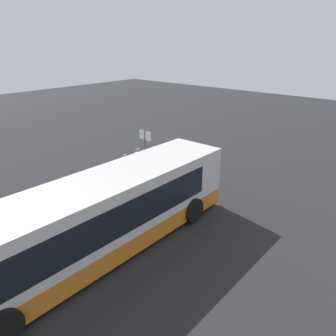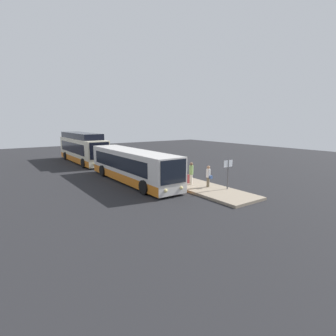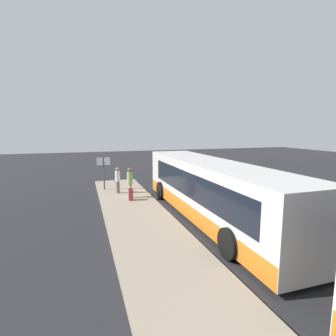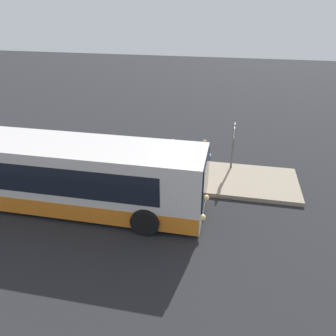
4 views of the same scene
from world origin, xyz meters
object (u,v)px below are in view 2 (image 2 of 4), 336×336
Objects in this scene: bus_lead at (132,166)px; passenger_boarding at (208,175)px; passenger_waiting at (191,172)px; sign_post at (228,170)px; suitcase at (187,179)px; bus_second at (82,149)px.

passenger_boarding is (5.85, 3.67, -0.28)m from bus_lead.
bus_lead is 7.38× the size of passenger_boarding.
bus_lead is at bearing -64.88° from passenger_boarding.
passenger_waiting is 3.05m from sign_post.
suitcase is 0.43× the size of sign_post.
bus_second reaches higher than passenger_boarding.
bus_second is at bearing -86.41° from passenger_boarding.
sign_post reaches higher than passenger_waiting.
bus_second is 6.71× the size of passenger_waiting.
bus_second is at bearing -169.75° from suitcase.
bus_lead is 13.80m from bus_second.
sign_post is (2.71, 1.32, 0.47)m from passenger_waiting.
suitcase is at bearing -159.43° from sign_post.
passenger_waiting is 0.89m from suitcase.
bus_second is 19.99m from passenger_boarding.
bus_lead reaches higher than passenger_boarding.
bus_second is at bearing -180.00° from bus_lead.
bus_second is 5.45× the size of sign_post.
suitcase is (-2.01, -0.48, -0.57)m from passenger_boarding.
sign_post is at bearing -127.31° from passenger_waiting.
passenger_waiting reaches higher than suitcase.
passenger_waiting is at bearing 35.12° from bus_lead.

